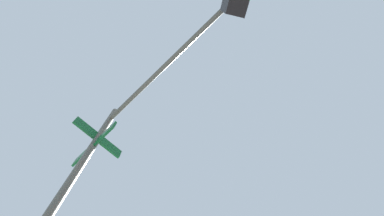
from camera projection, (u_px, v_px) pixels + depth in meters
The scene contains 1 object.
traffic_signal_near at pixel (144, 105), 3.58m from camera, with size 3.31×2.37×6.45m.
Camera 1 is at (-4.47, -6.34, 1.31)m, focal length 24.57 mm.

